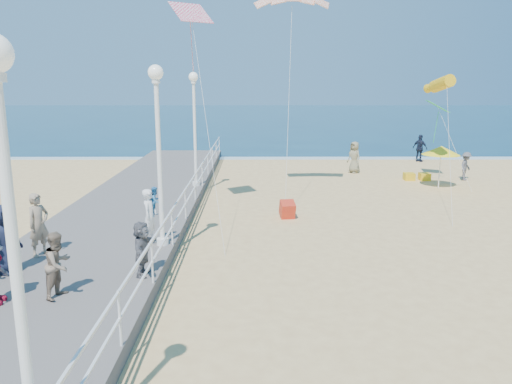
{
  "coord_description": "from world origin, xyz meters",
  "views": [
    {
      "loc": [
        -2.57,
        -14.5,
        5.18
      ],
      "look_at": [
        -2.5,
        2.0,
        1.6
      ],
      "focal_mm": 35.0,
      "sensor_mm": 36.0,
      "label": 1
    }
  ],
  "objects_px": {
    "lamp_post_mid": "(158,137)",
    "spectator_6": "(39,225)",
    "beach_walker_a": "(466,166)",
    "box_kite": "(287,211)",
    "beach_umbrella": "(441,151)",
    "woman_holding_toddler": "(150,217)",
    "spectator_1": "(58,264)",
    "beach_chair_left": "(409,177)",
    "lamp_post_near": "(10,220)",
    "spectator_4": "(5,239)",
    "beach_walker_b": "(420,148)",
    "toddler_held": "(155,201)",
    "lamp_post_far": "(194,117)",
    "beach_walker_c": "(354,157)",
    "spectator_5": "(142,249)",
    "beach_chair_right": "(424,177)"
  },
  "relations": [
    {
      "from": "lamp_post_mid",
      "to": "beach_umbrella",
      "type": "xyz_separation_m",
      "value": [
        12.19,
        10.36,
        -1.75
      ]
    },
    {
      "from": "woman_holding_toddler",
      "to": "beach_walker_c",
      "type": "bearing_deg",
      "value": -21.15
    },
    {
      "from": "spectator_4",
      "to": "lamp_post_far",
      "type": "bearing_deg",
      "value": 2.84
    },
    {
      "from": "lamp_post_near",
      "to": "beach_chair_right",
      "type": "xyz_separation_m",
      "value": [
        12.16,
        21.39,
        -3.46
      ]
    },
    {
      "from": "lamp_post_mid",
      "to": "beach_walker_a",
      "type": "relative_size",
      "value": 3.41
    },
    {
      "from": "spectator_1",
      "to": "toddler_held",
      "type": "bearing_deg",
      "value": -4.12
    },
    {
      "from": "spectator_6",
      "to": "beach_walker_c",
      "type": "xyz_separation_m",
      "value": [
        12.02,
        15.74,
        -0.37
      ]
    },
    {
      "from": "spectator_4",
      "to": "spectator_5",
      "type": "xyz_separation_m",
      "value": [
        3.55,
        -0.19,
        -0.19
      ]
    },
    {
      "from": "lamp_post_near",
      "to": "lamp_post_mid",
      "type": "xyz_separation_m",
      "value": [
        0.0,
        9.0,
        0.0
      ]
    },
    {
      "from": "box_kite",
      "to": "beach_umbrella",
      "type": "xyz_separation_m",
      "value": [
        8.1,
        5.9,
        1.61
      ]
    },
    {
      "from": "spectator_1",
      "to": "beach_walker_a",
      "type": "bearing_deg",
      "value": -29.14
    },
    {
      "from": "beach_walker_a",
      "to": "box_kite",
      "type": "bearing_deg",
      "value": 167.64
    },
    {
      "from": "woman_holding_toddler",
      "to": "beach_walker_a",
      "type": "bearing_deg",
      "value": -39.56
    },
    {
      "from": "toddler_held",
      "to": "woman_holding_toddler",
      "type": "bearing_deg",
      "value": 145.64
    },
    {
      "from": "beach_walker_a",
      "to": "beach_chair_left",
      "type": "distance_m",
      "value": 3.12
    },
    {
      "from": "lamp_post_near",
      "to": "beach_walker_b",
      "type": "relative_size",
      "value": 2.89
    },
    {
      "from": "lamp_post_far",
      "to": "box_kite",
      "type": "height_order",
      "value": "lamp_post_far"
    },
    {
      "from": "woman_holding_toddler",
      "to": "beach_chair_left",
      "type": "xyz_separation_m",
      "value": [
        11.69,
        12.33,
        -1.05
      ]
    },
    {
      "from": "beach_walker_b",
      "to": "beach_umbrella",
      "type": "relative_size",
      "value": 0.86
    },
    {
      "from": "beach_walker_b",
      "to": "box_kite",
      "type": "distance_m",
      "value": 17.66
    },
    {
      "from": "beach_walker_c",
      "to": "beach_umbrella",
      "type": "relative_size",
      "value": 0.87
    },
    {
      "from": "beach_chair_left",
      "to": "beach_umbrella",
      "type": "bearing_deg",
      "value": -66.84
    },
    {
      "from": "lamp_post_far",
      "to": "beach_walker_b",
      "type": "xyz_separation_m",
      "value": [
        14.03,
        10.05,
        -2.74
      ]
    },
    {
      "from": "beach_umbrella",
      "to": "beach_chair_left",
      "type": "bearing_deg",
      "value": 113.16
    },
    {
      "from": "woman_holding_toddler",
      "to": "lamp_post_mid",
      "type": "bearing_deg",
      "value": -92.86
    },
    {
      "from": "spectator_6",
      "to": "box_kite",
      "type": "distance_m",
      "value": 9.22
    },
    {
      "from": "lamp_post_near",
      "to": "spectator_1",
      "type": "xyz_separation_m",
      "value": [
        -1.67,
        5.23,
        -2.49
      ]
    },
    {
      "from": "toddler_held",
      "to": "spectator_5",
      "type": "relative_size",
      "value": 0.63
    },
    {
      "from": "lamp_post_mid",
      "to": "spectator_6",
      "type": "height_order",
      "value": "lamp_post_mid"
    },
    {
      "from": "woman_holding_toddler",
      "to": "toddler_held",
      "type": "xyz_separation_m",
      "value": [
        0.15,
        0.15,
        0.45
      ]
    },
    {
      "from": "beach_walker_b",
      "to": "beach_chair_left",
      "type": "relative_size",
      "value": 3.35
    },
    {
      "from": "beach_walker_a",
      "to": "spectator_6",
      "type": "bearing_deg",
      "value": 167.12
    },
    {
      "from": "woman_holding_toddler",
      "to": "spectator_5",
      "type": "xyz_separation_m",
      "value": [
        0.32,
        -2.57,
        -0.14
      ]
    },
    {
      "from": "lamp_post_far",
      "to": "beach_umbrella",
      "type": "distance_m",
      "value": 12.39
    },
    {
      "from": "beach_walker_a",
      "to": "beach_walker_b",
      "type": "xyz_separation_m",
      "value": [
        -0.35,
        6.67,
        0.14
      ]
    },
    {
      "from": "spectator_6",
      "to": "beach_umbrella",
      "type": "distance_m",
      "value": 19.19
    },
    {
      "from": "woman_holding_toddler",
      "to": "toddler_held",
      "type": "distance_m",
      "value": 0.5
    },
    {
      "from": "spectator_4",
      "to": "spectator_5",
      "type": "relative_size",
      "value": 1.27
    },
    {
      "from": "lamp_post_near",
      "to": "beach_chair_left",
      "type": "bearing_deg",
      "value": 62.15
    },
    {
      "from": "spectator_1",
      "to": "beach_chair_left",
      "type": "xyz_separation_m",
      "value": [
        12.98,
        16.19,
        -0.97
      ]
    },
    {
      "from": "spectator_5",
      "to": "beach_walker_a",
      "type": "distance_m",
      "value": 20.71
    },
    {
      "from": "spectator_4",
      "to": "beach_walker_a",
      "type": "relative_size",
      "value": 1.16
    },
    {
      "from": "spectator_5",
      "to": "beach_walker_c",
      "type": "relative_size",
      "value": 0.76
    },
    {
      "from": "lamp_post_mid",
      "to": "spectator_5",
      "type": "relative_size",
      "value": 3.74
    },
    {
      "from": "lamp_post_near",
      "to": "spectator_4",
      "type": "bearing_deg",
      "value": 118.2
    },
    {
      "from": "lamp_post_near",
      "to": "beach_walker_c",
      "type": "xyz_separation_m",
      "value": [
        8.73,
        23.78,
        -2.73
      ]
    },
    {
      "from": "lamp_post_near",
      "to": "lamp_post_far",
      "type": "height_order",
      "value": "same"
    },
    {
      "from": "box_kite",
      "to": "beach_umbrella",
      "type": "relative_size",
      "value": 0.28
    },
    {
      "from": "beach_walker_b",
      "to": "beach_chair_left",
      "type": "xyz_separation_m",
      "value": [
        -2.72,
        -6.63,
        -0.72
      ]
    },
    {
      "from": "spectator_1",
      "to": "beach_walker_b",
      "type": "relative_size",
      "value": 0.84
    }
  ]
}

